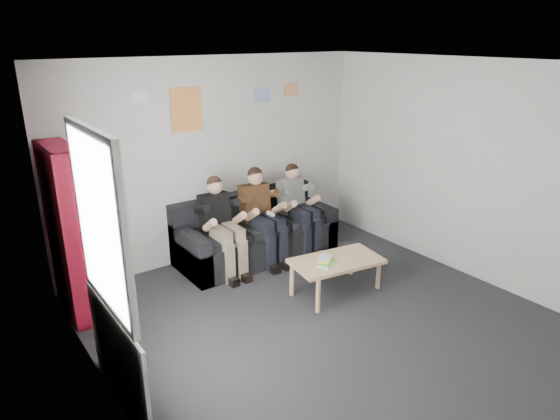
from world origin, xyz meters
The scene contains 14 objects.
room_shell centered at (0.00, 0.00, 1.35)m, with size 5.00×5.00×5.00m.
sofa centered at (0.34, 2.08, 0.31)m, with size 2.21×0.90×0.85m.
bookshelf centered at (-2.08, 1.97, 0.95)m, with size 0.29×0.86×1.90m.
coffee_table centered at (0.54, 0.63, 0.37)m, with size 1.06×0.59×0.43m.
game_cases centered at (0.36, 0.62, 0.46)m, with size 0.25×0.23×0.06m.
person_left centered at (-0.28, 1.88, 0.64)m, with size 0.37×0.79×1.26m.
person_middle centered at (0.34, 1.88, 0.65)m, with size 0.38×0.82×1.29m.
person_right centered at (0.95, 1.88, 0.63)m, with size 0.36×0.77×1.24m.
radiator centered at (-2.15, 0.20, 0.35)m, with size 0.10×0.64×0.60m.
window centered at (-2.22, 0.20, 1.03)m, with size 0.05×1.30×2.36m.
poster_large centered at (-0.40, 2.49, 2.05)m, with size 0.42×0.01×0.55m, color gold.
poster_blue centered at (0.75, 2.49, 2.15)m, with size 0.25×0.01×0.20m, color #448AE7.
poster_pink centered at (1.25, 2.49, 2.20)m, with size 0.22×0.01×0.18m, color #C83E7A.
poster_sign centered at (-1.00, 2.49, 2.25)m, with size 0.20×0.01×0.14m, color white.
Camera 1 is at (-3.15, -3.32, 2.95)m, focal length 32.00 mm.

